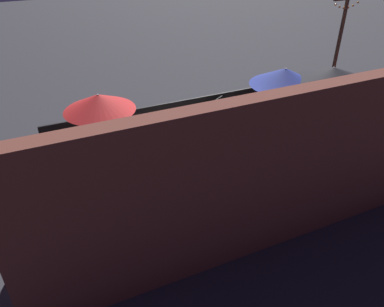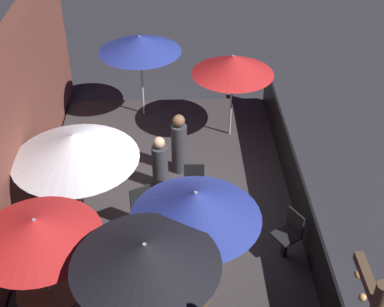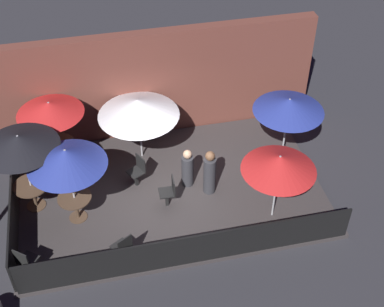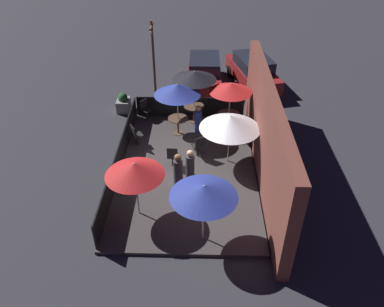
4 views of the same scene
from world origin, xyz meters
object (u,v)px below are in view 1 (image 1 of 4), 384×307
object	(u,v)px
patio_chair_2	(244,154)
patio_chair_1	(222,111)
patio_umbrella_3	(99,102)
patron_0	(194,159)
patio_umbrella_0	(333,74)
patio_umbrella_4	(71,147)
patio_umbrella_5	(265,134)
patio_chair_0	(280,101)
patron_2	(169,152)
patio_umbrella_2	(353,107)
dining_table_1	(278,125)
dining_table_2	(340,157)
planter_box	(281,90)
dining_table_0	(322,126)
light_post	(338,48)
patio_umbrella_1	(285,77)
patron_1	(301,136)
patio_chair_3	(204,143)

from	to	relation	value
patio_chair_2	patio_chair_1	bearing A→B (deg)	46.74
patio_umbrella_3	patron_0	size ratio (longest dim) A/B	1.70
patio_umbrella_0	patio_umbrella_4	xyz separation A→B (m)	(7.04, 0.42, -0.34)
patio_umbrella_5	patio_chair_0	distance (m)	4.98
patron_0	patron_2	distance (m)	0.66
patio_umbrella_2	dining_table_1	world-z (taller)	patio_umbrella_2
patio_umbrella_3	patio_chair_2	size ratio (longest dim) A/B	2.18
dining_table_2	planter_box	size ratio (longest dim) A/B	1.08
dining_table_0	patio_chair_2	bearing A→B (deg)	4.79
patio_umbrella_2	patio_chair_0	size ratio (longest dim) A/B	2.38
patio_chair_0	planter_box	size ratio (longest dim) A/B	1.00
patio_umbrella_5	patio_chair_0	xyz separation A→B (m)	(-3.20, -3.60, -1.25)
patio_umbrella_4	patron_2	world-z (taller)	patio_umbrella_4
patio_umbrella_5	light_post	distance (m)	6.09
patio_chair_2	patron_2	distance (m)	1.97
patron_0	light_post	xyz separation A→B (m)	(-6.13, -1.91, 1.60)
patio_chair_2	patio_umbrella_4	bearing A→B (deg)	155.02
patio_umbrella_1	patron_1	bearing A→B (deg)	99.91
patio_umbrella_0	light_post	world-z (taller)	light_post
patio_chair_2	patio_umbrella_0	bearing A→B (deg)	-22.76
dining_table_0	patron_1	world-z (taller)	patron_1
patio_umbrella_5	dining_table_2	xyz separation A→B (m)	(-2.33, 0.14, -1.13)
dining_table_2	patio_chair_3	bearing A→B (deg)	-39.28
dining_table_1	patio_chair_2	size ratio (longest dim) A/B	0.92
dining_table_1	patron_0	bearing A→B (deg)	11.34
patio_umbrella_0	planter_box	world-z (taller)	patio_umbrella_0
patio_umbrella_2	patron_2	xyz separation A→B (m)	(3.91, -1.98, -1.36)
patio_umbrella_0	patio_umbrella_2	distance (m)	1.70
dining_table_0	patio_chair_1	distance (m)	3.12
patio_chair_0	patron_1	bearing A→B (deg)	14.34
dining_table_2	patron_1	bearing A→B (deg)	-81.43
patio_umbrella_5	patio_chair_3	xyz separation A→B (m)	(0.42, -2.12, -1.25)
dining_table_0	planter_box	size ratio (longest dim) A/B	1.00
patio_umbrella_0	dining_table_2	xyz separation A→B (m)	(0.72, 1.52, -1.60)
patio_chair_0	light_post	world-z (taller)	light_post
patio_umbrella_2	planter_box	size ratio (longest dim) A/B	2.38
patio_umbrella_2	dining_table_0	bearing A→B (deg)	-115.17
dining_table_0	patio_chair_3	bearing A→B (deg)	-11.89
patio_umbrella_2	patio_chair_1	xyz separation A→B (m)	(1.35, -3.86, -1.49)
dining_table_2	patron_0	size ratio (longest dim) A/B	0.84
patio_umbrella_0	patron_1	distance (m)	1.88
patio_umbrella_3	light_post	world-z (taller)	light_post
patio_umbrella_2	light_post	xyz separation A→B (m)	(-2.73, -3.49, 0.14)
patio_umbrella_2	patron_2	bearing A→B (deg)	-26.79
patio_umbrella_1	patio_umbrella_4	bearing A→B (deg)	10.32
patio_umbrella_5	patio_chair_3	world-z (taller)	patio_umbrella_5
patio_chair_1	patio_chair_2	distance (m)	2.67
patio_umbrella_2	planter_box	bearing A→B (deg)	-110.30
patron_1	light_post	bearing A→B (deg)	-90.68
patron_2	patio_umbrella_5	bearing A→B (deg)	95.74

